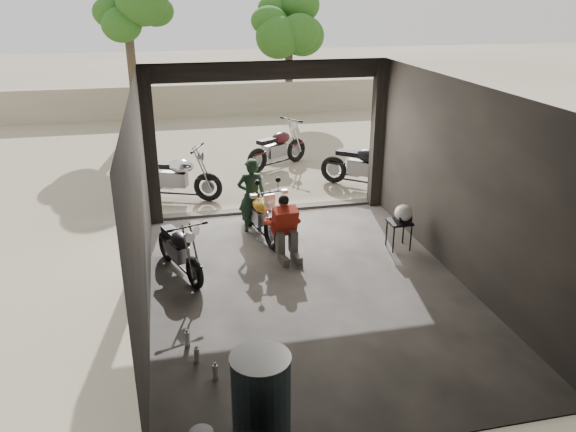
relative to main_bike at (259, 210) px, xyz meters
name	(u,v)px	position (x,y,z in m)	size (l,w,h in m)	color
ground	(308,288)	(0.42, -2.20, -0.55)	(80.00, 80.00, 0.00)	#7A6D56
garage	(301,203)	(0.42, -1.65, 0.73)	(7.00, 7.13, 3.20)	#2D2B28
boundary_wall	(218,100)	(0.42, 11.80, 0.05)	(18.00, 0.30, 1.20)	gray
tree_left	(126,7)	(-2.58, 10.30, 3.43)	(2.20, 2.20, 5.60)	#382B1E
tree_right	(289,17)	(3.22, 11.80, 3.01)	(2.20, 2.20, 5.00)	#382B1E
main_bike	(259,210)	(0.00, 0.00, 0.00)	(0.68, 1.65, 1.10)	beige
left_bike	(179,245)	(-1.58, -1.22, -0.03)	(0.63, 1.54, 1.04)	black
outside_bike_a	(176,173)	(-1.49, 2.51, 0.08)	(0.77, 1.88, 1.27)	black
outside_bike_b	(277,145)	(1.27, 4.52, 0.08)	(0.76, 1.85, 1.25)	#3D0E14
outside_bike_c	(363,162)	(2.96, 2.41, 0.09)	(0.78, 1.90, 1.29)	black
rider	(252,196)	(-0.10, 0.28, 0.21)	(0.55, 0.36, 1.52)	black
mechanic	(287,230)	(0.31, -1.06, 0.01)	(0.57, 0.77, 1.11)	#AD2917
stool	(399,225)	(2.42, -1.11, -0.07)	(0.40, 0.40, 0.56)	black
helmet	(404,213)	(2.48, -1.12, 0.17)	(0.33, 0.35, 0.31)	silver
oil_drum	(261,396)	(-0.88, -5.20, -0.06)	(0.63, 0.63, 0.98)	#3B5963
sign_post	(403,134)	(3.63, 1.72, 0.91)	(0.73, 0.08, 2.19)	black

